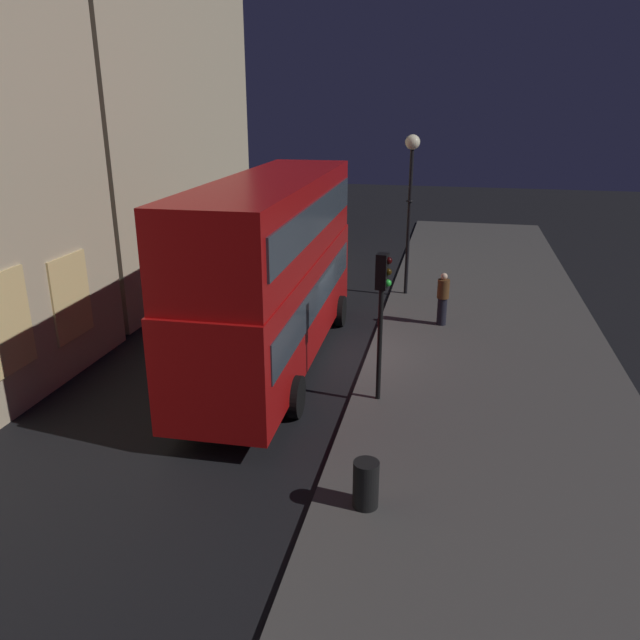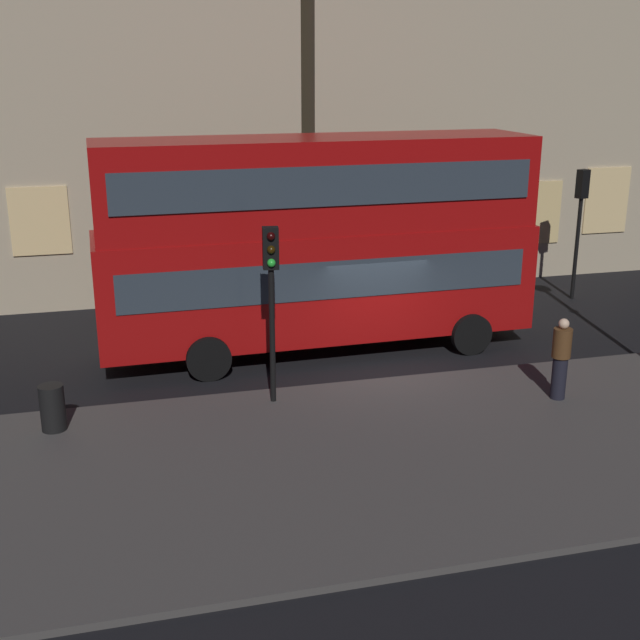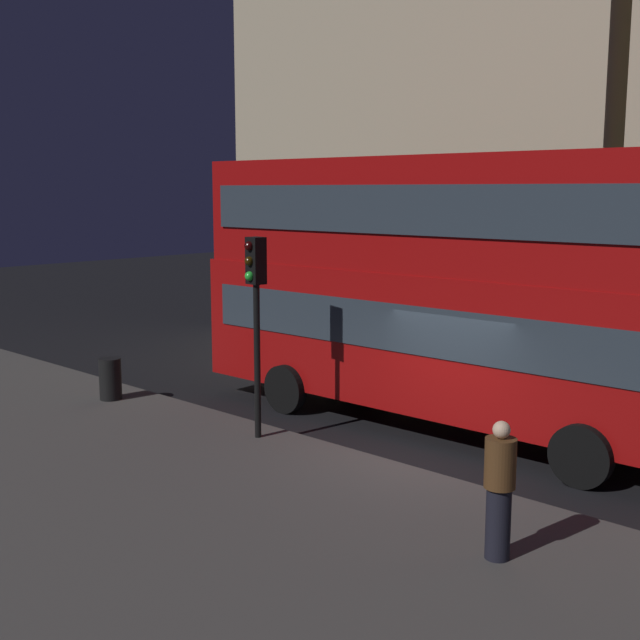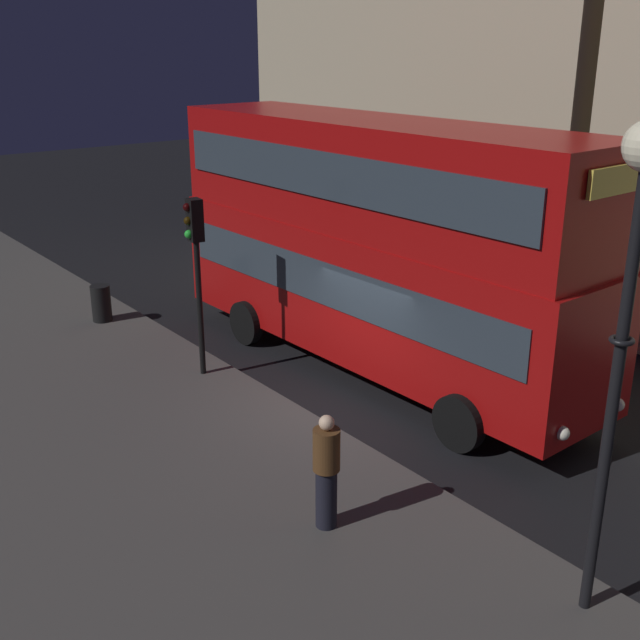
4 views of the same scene
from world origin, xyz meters
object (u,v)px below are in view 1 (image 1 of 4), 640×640
traffic_light_near_kerb (382,296)px  double_decker_bus (273,265)px  traffic_light_far_side (271,212)px  street_lamp (411,176)px  litter_bin (366,484)px  pedestrian (443,299)px

traffic_light_near_kerb → double_decker_bus: bearing=68.0°
traffic_light_near_kerb → traffic_light_far_side: bearing=36.1°
traffic_light_near_kerb → street_lamp: bearing=7.7°
double_decker_bus → litter_bin: (-6.20, -3.51, -2.39)m
double_decker_bus → traffic_light_near_kerb: 3.66m
double_decker_bus → traffic_light_near_kerb: double_decker_bus is taller
traffic_light_near_kerb → litter_bin: (-4.42, -0.31, -2.23)m
traffic_light_far_side → traffic_light_near_kerb: bearing=13.3°
traffic_light_far_side → double_decker_bus: bearing=1.2°
double_decker_bus → pedestrian: bearing=-49.0°
traffic_light_far_side → street_lamp: bearing=61.1°
pedestrian → litter_bin: size_ratio=1.93×
double_decker_bus → litter_bin: double_decker_bus is taller
street_lamp → pedestrian: size_ratio=3.34×
traffic_light_near_kerb → traffic_light_far_side: size_ratio=0.94×
street_lamp → pedestrian: (-3.35, -1.47, -3.56)m
double_decker_bus → pedestrian: size_ratio=6.09×
pedestrian → litter_bin: bearing=93.9°
double_decker_bus → traffic_light_near_kerb: bearing=-120.2°
double_decker_bus → traffic_light_far_side: bearing=15.8°
pedestrian → traffic_light_near_kerb: bearing=86.7°
double_decker_bus → traffic_light_near_kerb: (-1.78, -3.20, -0.16)m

